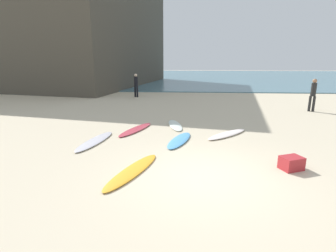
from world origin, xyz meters
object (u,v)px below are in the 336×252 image
at_px(surfboard_3, 175,125).
at_px(beachgoer_near, 313,93).
at_px(surfboard_1, 133,171).
at_px(beach_cooler, 291,163).
at_px(surfboard_5, 136,129).
at_px(surfboard_0, 95,141).
at_px(surfboard_2, 227,134).
at_px(surfboard_4, 179,140).
at_px(beachgoer_mid, 136,84).

height_order(surfboard_3, beachgoer_near, beachgoer_near).
bearing_deg(surfboard_1, beach_cooler, 25.47).
height_order(surfboard_1, surfboard_5, surfboard_5).
bearing_deg(surfboard_0, surfboard_1, -42.21).
bearing_deg(surfboard_0, surfboard_3, 52.17).
bearing_deg(surfboard_2, surfboard_4, -109.09).
distance_m(surfboard_1, beachgoer_near, 12.22).
bearing_deg(beachgoer_near, surfboard_2, -113.07).
height_order(surfboard_2, surfboard_3, surfboard_2).
bearing_deg(surfboard_4, surfboard_1, -96.96).
bearing_deg(beachgoer_mid, surfboard_4, -47.69).
height_order(surfboard_1, surfboard_4, surfboard_4).
bearing_deg(beachgoer_mid, surfboard_0, -63.06).
bearing_deg(beach_cooler, surfboard_3, 126.95).
relative_size(surfboard_1, beachgoer_mid, 1.44).
height_order(surfboard_5, beachgoer_mid, beachgoer_mid).
bearing_deg(surfboard_0, beachgoer_mid, 103.29).
height_order(surfboard_5, beach_cooler, beach_cooler).
relative_size(surfboard_0, surfboard_1, 0.96).
xyz_separation_m(surfboard_2, beach_cooler, (1.25, -3.15, 0.14)).
xyz_separation_m(surfboard_1, beachgoer_mid, (-2.48, 13.61, 0.97)).
distance_m(surfboard_0, surfboard_4, 3.05).
xyz_separation_m(surfboard_4, beachgoer_mid, (-3.64, 10.89, 0.96)).
bearing_deg(surfboard_5, surfboard_1, 120.01).
height_order(surfboard_2, beach_cooler, beach_cooler).
height_order(surfboard_4, beachgoer_near, beachgoer_near).
bearing_deg(beachgoer_mid, surfboard_2, -37.40).
bearing_deg(surfboard_2, beachgoer_near, 88.34).
relative_size(surfboard_1, surfboard_3, 1.27).
xyz_separation_m(surfboard_3, surfboard_5, (-1.61, -0.84, 0.00)).
bearing_deg(surfboard_3, beach_cooler, -65.23).
xyz_separation_m(surfboard_5, beachgoer_mid, (-1.78, 9.53, 0.96)).
xyz_separation_m(surfboard_0, beach_cooler, (6.12, -1.95, 0.14)).
distance_m(surfboard_4, beach_cooler, 3.83).
bearing_deg(surfboard_5, surfboard_2, -166.71).
bearing_deg(surfboard_3, beachgoer_near, 14.85).
bearing_deg(surfboard_3, surfboard_4, -95.58).
height_order(beachgoer_near, beachgoer_mid, beachgoer_near).
distance_m(surfboard_2, beachgoer_mid, 11.44).
distance_m(surfboard_1, surfboard_5, 4.14).
distance_m(surfboard_3, beach_cooler, 5.57).
distance_m(surfboard_3, beachgoer_mid, 9.38).
xyz_separation_m(surfboard_2, beachgoer_mid, (-5.49, 9.99, 0.96)).
distance_m(surfboard_4, beachgoer_near, 9.52).
relative_size(surfboard_4, beachgoer_near, 1.15).
distance_m(surfboard_0, surfboard_5, 2.03).
bearing_deg(beachgoer_near, surfboard_0, -124.86).
relative_size(surfboard_2, surfboard_3, 1.10).
xyz_separation_m(surfboard_2, surfboard_4, (-1.85, -0.90, -0.00)).
xyz_separation_m(surfboard_0, surfboard_1, (1.87, -2.42, -0.01)).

